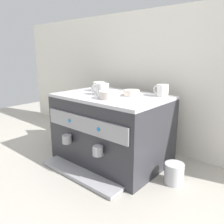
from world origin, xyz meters
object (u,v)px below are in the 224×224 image
espresso_machine (112,129)px  coffee_grinder (68,116)px  ceramic_cup_1 (102,89)px  ceramic_cup_0 (162,90)px  milk_pitcher (174,173)px  ceramic_cup_2 (99,87)px  ceramic_bowl_0 (109,95)px  ceramic_bowl_1 (132,93)px

espresso_machine → coffee_grinder: size_ratio=1.66×
espresso_machine → ceramic_cup_1: bearing=-141.8°
ceramic_cup_0 → milk_pitcher: bearing=-40.1°
ceramic_cup_0 → ceramic_cup_2: (-0.41, -0.10, -0.00)m
ceramic_cup_1 → ceramic_cup_0: bearing=32.6°
ceramic_cup_1 → coffee_grinder: 0.53m
ceramic_cup_0 → milk_pitcher: (0.18, -0.15, -0.41)m
espresso_machine → ceramic_bowl_0: ceramic_bowl_0 is taller
ceramic_cup_1 → ceramic_bowl_0: bearing=-27.8°
espresso_machine → ceramic_bowl_1: bearing=24.2°
espresso_machine → milk_pitcher: espresso_machine is taller
espresso_machine → ceramic_cup_2: size_ratio=5.86×
ceramic_bowl_1 → coffee_grinder: size_ratio=0.24×
ceramic_cup_2 → ceramic_bowl_1: size_ratio=1.20×
ceramic_cup_2 → coffee_grinder: ceramic_cup_2 is taller
ceramic_cup_0 → ceramic_cup_1: same height
espresso_machine → coffee_grinder: bearing=174.2°
ceramic_cup_1 → milk_pitcher: 0.63m
ceramic_cup_2 → ceramic_bowl_1: 0.27m
ceramic_bowl_1 → milk_pitcher: (0.32, -0.04, -0.39)m
milk_pitcher → espresso_machine: bearing=-179.2°
ceramic_bowl_1 → ceramic_cup_1: bearing=-151.3°
ceramic_cup_1 → ceramic_cup_2: ceramic_cup_1 is taller
ceramic_cup_2 → milk_pitcher: bearing=-4.9°
espresso_machine → ceramic_bowl_0: size_ratio=5.71×
ceramic_cup_1 → ceramic_cup_2: (-0.11, 0.09, -0.00)m
ceramic_cup_0 → ceramic_bowl_1: bearing=-143.4°
ceramic_cup_1 → ceramic_bowl_1: bearing=28.7°
ceramic_cup_2 → milk_pitcher: ceramic_cup_2 is taller
ceramic_bowl_0 → ceramic_cup_2: bearing=145.7°
espresso_machine → ceramic_bowl_0: 0.26m
ceramic_cup_2 → milk_pitcher: size_ratio=1.01×
ceramic_cup_0 → milk_pitcher: size_ratio=0.93×
espresso_machine → ceramic_cup_1: (-0.05, -0.04, 0.25)m
ceramic_cup_2 → milk_pitcher: 0.72m
ceramic_bowl_0 → ceramic_bowl_1: (0.05, 0.15, -0.00)m
ceramic_bowl_0 → milk_pitcher: (0.37, 0.10, -0.39)m
ceramic_cup_1 → ceramic_bowl_0: (0.11, -0.06, -0.01)m
espresso_machine → ceramic_cup_0: (0.26, 0.16, 0.25)m
espresso_machine → milk_pitcher: bearing=0.8°
ceramic_cup_0 → milk_pitcher: ceramic_cup_0 is taller
ceramic_bowl_1 → coffee_grinder: bearing=-179.9°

